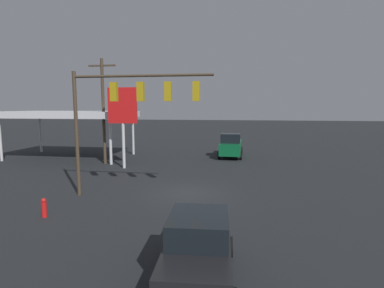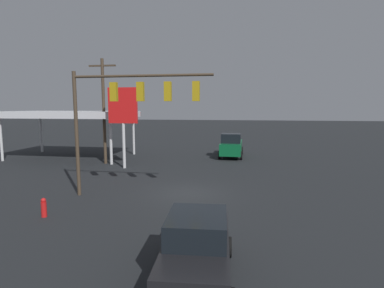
# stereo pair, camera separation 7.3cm
# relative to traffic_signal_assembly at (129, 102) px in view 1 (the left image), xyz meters

# --- Properties ---
(ground_plane) EXTENTS (200.00, 200.00, 0.00)m
(ground_plane) POSITION_rel_traffic_signal_assembly_xyz_m (-2.87, -1.34, -5.21)
(ground_plane) COLOR black
(traffic_signal_assembly) EXTENTS (7.67, 0.43, 6.87)m
(traffic_signal_assembly) POSITION_rel_traffic_signal_assembly_xyz_m (0.00, 0.00, 0.00)
(traffic_signal_assembly) COLOR #473828
(traffic_signal_assembly) RESTS_ON ground
(utility_pole) EXTENTS (2.40, 0.26, 9.06)m
(utility_pole) POSITION_rel_traffic_signal_assembly_xyz_m (5.81, -9.25, -0.40)
(utility_pole) COLOR #473828
(utility_pole) RESTS_ON ground
(gas_station_canopy) EXTENTS (11.88, 6.92, 4.56)m
(gas_station_canopy) POSITION_rel_traffic_signal_assembly_xyz_m (10.46, -11.80, -0.99)
(gas_station_canopy) COLOR silver
(gas_station_canopy) RESTS_ON ground
(price_sign) EXTENTS (2.39, 0.27, 6.50)m
(price_sign) POSITION_rel_traffic_signal_assembly_xyz_m (3.41, -7.62, -0.46)
(price_sign) COLOR silver
(price_sign) RESTS_ON ground
(pickup_parked) EXTENTS (2.39, 5.26, 2.40)m
(pickup_parked) POSITION_rel_traffic_signal_assembly_xyz_m (-5.08, -14.57, -4.10)
(pickup_parked) COLOR #0C592D
(pickup_parked) RESTS_ON ground
(sedan_waiting) EXTENTS (2.25, 4.49, 1.93)m
(sedan_waiting) POSITION_rel_traffic_signal_assembly_xyz_m (-4.68, 7.27, -4.26)
(sedan_waiting) COLOR black
(sedan_waiting) RESTS_ON ground
(fire_hydrant) EXTENTS (0.24, 0.24, 0.88)m
(fire_hydrant) POSITION_rel_traffic_signal_assembly_xyz_m (2.86, 3.44, -4.78)
(fire_hydrant) COLOR red
(fire_hydrant) RESTS_ON ground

